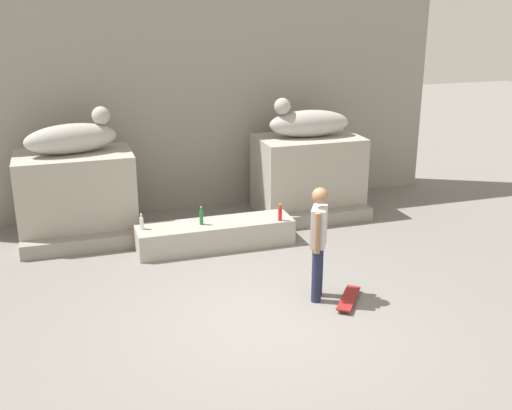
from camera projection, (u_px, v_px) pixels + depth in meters
The scene contains 13 objects.
ground_plane at pixel (264, 316), 8.56m from camera, with size 40.00×40.00×0.00m, color slate.
facade_wall at pixel (181, 75), 12.42m from camera, with size 10.69×0.60×5.35m, color gray.
pedestal_left at pixel (77, 195), 11.18m from camera, with size 2.01×1.30×1.55m, color #A39E93.
pedestal_right at pixel (308, 175), 12.47m from camera, with size 2.01×1.30×1.55m, color #A39E93.
statue_reclining_left at pixel (73, 137), 10.86m from camera, with size 1.68×0.87×0.78m.
statue_reclining_right at pixel (307, 122), 12.13m from camera, with size 1.63×0.66×0.78m.
ledge_block at pixel (215, 234), 10.88m from camera, with size 2.72×0.70×0.44m, color #A39E93.
skater at pixel (319, 239), 8.78m from camera, with size 0.35×0.48×1.67m.
skateboard at pixel (349, 298), 8.92m from camera, with size 0.64×0.76×0.08m.
bottle_clear at pixel (142, 223), 10.47m from camera, with size 0.06×0.06×0.27m.
bottle_green at pixel (201, 217), 10.68m from camera, with size 0.06×0.06×0.32m.
bottle_red at pixel (280, 214), 10.88m from camera, with size 0.07×0.07×0.30m.
stair_step at pixel (208, 228), 11.43m from camera, with size 6.47×0.50×0.25m, color gray.
Camera 1 is at (-2.44, -7.24, 4.15)m, focal length 43.97 mm.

